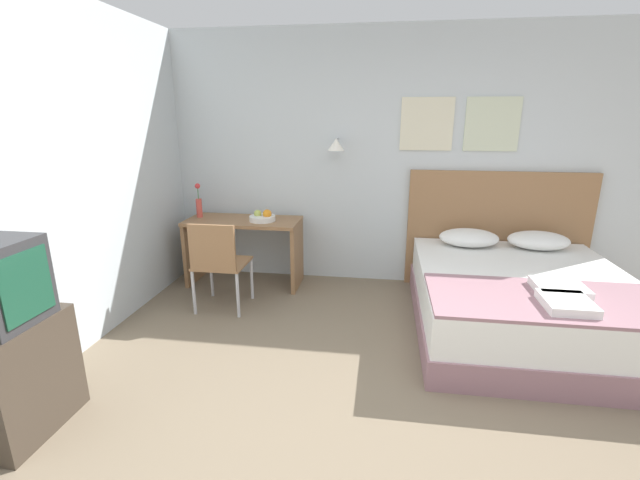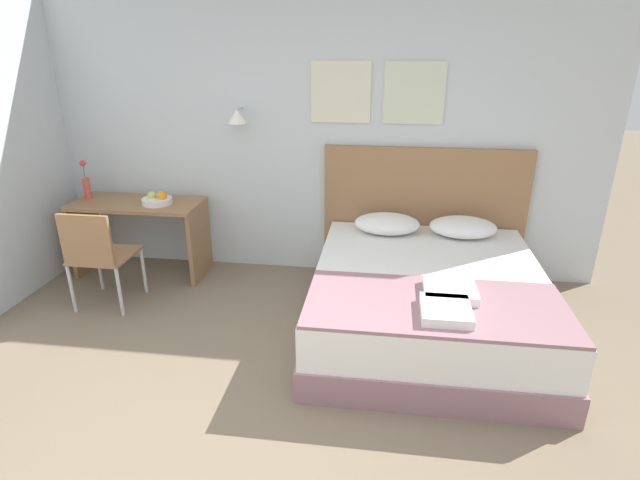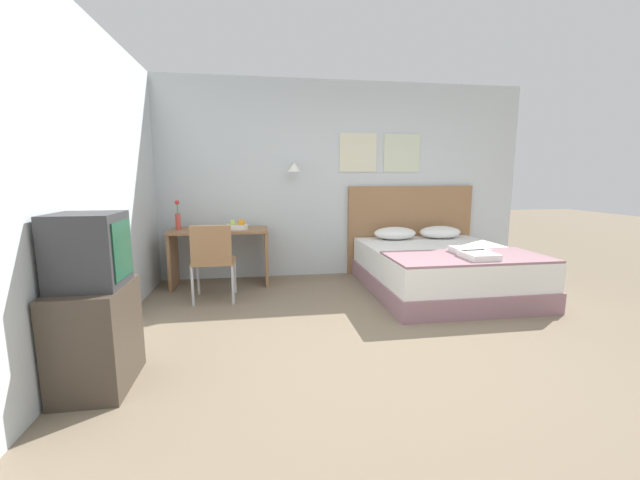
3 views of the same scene
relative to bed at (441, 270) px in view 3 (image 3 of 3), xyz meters
The scene contains 16 objects.
ground_plane 1.94m from the bed, 126.24° to the right, with size 24.00×24.00×0.00m, color #756651.
wall_back 1.89m from the bed, 136.43° to the left, with size 5.46×0.31×2.65m.
wall_left 4.05m from the bed, 153.39° to the right, with size 0.06×5.59×2.65m.
bed is the anchor object (origin of this frame).
headboard 1.08m from the bed, 90.00° to the left, with size 1.84×0.06×1.24m.
pillow_left 0.88m from the bed, 113.93° to the left, with size 0.57×0.39×0.17m.
pillow_right 0.88m from the bed, 66.07° to the left, with size 0.57×0.39×0.17m.
throw_blanket 0.64m from the bed, 90.00° to the right, with size 1.67×0.79×0.02m.
folded_towel_near_foot 0.55m from the bed, 76.98° to the right, with size 0.34×0.32×0.06m.
folded_towel_mid_bed 0.78m from the bed, 86.20° to the right, with size 0.30×0.34×0.06m.
desk 2.76m from the bed, 164.88° to the left, with size 1.20×0.54×0.72m.
desk_chair 2.68m from the bed, behind, with size 0.46×0.46×0.87m.
fruit_bowl 2.57m from the bed, 164.24° to the left, with size 0.27×0.27×0.13m.
flower_vase 3.30m from the bed, 166.51° to the left, with size 0.06×0.06×0.37m.
tv_stand 3.65m from the bed, 152.44° to the right, with size 0.42×0.59×0.68m.
television 3.71m from the bed, 152.42° to the right, with size 0.41×0.41×0.47m.
Camera 3 is at (-1.04, -2.77, 1.38)m, focal length 22.00 mm.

